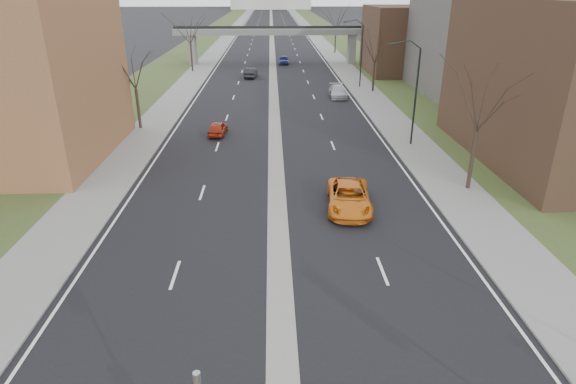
{
  "coord_description": "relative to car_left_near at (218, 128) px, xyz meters",
  "views": [
    {
      "loc": [
        -0.26,
        -7.75,
        12.72
      ],
      "look_at": [
        0.44,
        12.88,
        3.88
      ],
      "focal_mm": 30.0,
      "sensor_mm": 36.0,
      "label": 1
    }
  ],
  "objects": [
    {
      "name": "road_surface",
      "position": [
        5.3,
        114.23,
        -0.62
      ],
      "size": [
        20.0,
        600.0,
        0.01
      ],
      "primitive_type": "cube",
      "color": "black",
      "rests_on": "ground"
    },
    {
      "name": "median_strip",
      "position": [
        5.3,
        114.23,
        -0.63
      ],
      "size": [
        1.2,
        600.0,
        0.02
      ],
      "primitive_type": "cube",
      "color": "gray",
      "rests_on": "ground"
    },
    {
      "name": "sidewalk_right",
      "position": [
        17.3,
        114.23,
        -0.57
      ],
      "size": [
        4.0,
        600.0,
        0.12
      ],
      "primitive_type": "cube",
      "color": "gray",
      "rests_on": "ground"
    },
    {
      "name": "sidewalk_left",
      "position": [
        -6.7,
        114.23,
        -0.57
      ],
      "size": [
        4.0,
        600.0,
        0.12
      ],
      "primitive_type": "cube",
      "color": "gray",
      "rests_on": "ground"
    },
    {
      "name": "grass_verge_right",
      "position": [
        23.3,
        114.23,
        -0.58
      ],
      "size": [
        8.0,
        600.0,
        0.1
      ],
      "primitive_type": "cube",
      "color": "#2F411E",
      "rests_on": "ground"
    },
    {
      "name": "grass_verge_left",
      "position": [
        -12.7,
        114.23,
        -0.58
      ],
      "size": [
        8.0,
        600.0,
        0.1
      ],
      "primitive_type": "cube",
      "color": "#2F411E",
      "rests_on": "ground"
    },
    {
      "name": "commercial_block_mid",
      "position": [
        33.3,
        16.23,
        6.87
      ],
      "size": [
        18.0,
        22.0,
        15.0
      ],
      "primitive_type": "cube",
      "color": "#56544F",
      "rests_on": "ground"
    },
    {
      "name": "commercial_block_far",
      "position": [
        27.3,
        34.23,
        4.37
      ],
      "size": [
        14.0,
        14.0,
        10.0
      ],
      "primitive_type": "cube",
      "color": "#442F20",
      "rests_on": "ground"
    },
    {
      "name": "pedestrian_bridge",
      "position": [
        5.3,
        44.23,
        4.22
      ],
      "size": [
        34.0,
        3.0,
        6.45
      ],
      "color": "slate",
      "rests_on": "ground"
    },
    {
      "name": "streetlight_mid",
      "position": [
        16.29,
        -3.77,
        6.33
      ],
      "size": [
        2.61,
        0.2,
        8.7
      ],
      "color": "black",
      "rests_on": "sidewalk_right"
    },
    {
      "name": "streetlight_far",
      "position": [
        16.29,
        22.23,
        6.33
      ],
      "size": [
        2.61,
        0.2,
        8.7
      ],
      "color": "black",
      "rests_on": "sidewalk_right"
    },
    {
      "name": "tree_left_b",
      "position": [
        -7.7,
        2.23,
        5.6
      ],
      "size": [
        6.75,
        6.75,
        8.81
      ],
      "color": "#382B21",
      "rests_on": "sidewalk_left"
    },
    {
      "name": "tree_left_c",
      "position": [
        -7.7,
        36.23,
        6.42
      ],
      "size": [
        7.65,
        7.65,
        9.99
      ],
      "color": "#382B21",
      "rests_on": "sidewalk_left"
    },
    {
      "name": "tree_right_a",
      "position": [
        18.3,
        -13.77,
        6.01
      ],
      "size": [
        7.2,
        7.2,
        9.4
      ],
      "color": "#382B21",
      "rests_on": "sidewalk_right"
    },
    {
      "name": "tree_right_b",
      "position": [
        18.3,
        19.23,
        5.19
      ],
      "size": [
        6.3,
        6.3,
        8.22
      ],
      "color": "#382B21",
      "rests_on": "sidewalk_right"
    },
    {
      "name": "tree_right_c",
      "position": [
        18.3,
        59.23,
        6.42
      ],
      "size": [
        7.65,
        7.65,
        9.99
      ],
      "color": "#382B21",
      "rests_on": "sidewalk_right"
    },
    {
      "name": "car_left_near",
      "position": [
        0.0,
        0.0,
        0.0
      ],
      "size": [
        1.73,
        3.77,
        1.25
      ],
      "primitive_type": "imported",
      "rotation": [
        0.0,
        0.0,
        3.07
      ],
      "color": "#9F2712",
      "rests_on": "ground"
    },
    {
      "name": "car_left_far",
      "position": [
        1.95,
        30.5,
        0.1
      ],
      "size": [
        2.01,
        4.56,
        1.46
      ],
      "primitive_type": "imported",
      "rotation": [
        0.0,
        0.0,
        3.03
      ],
      "color": "black",
      "rests_on": "ground"
    },
    {
      "name": "car_right_near",
      "position": [
        9.72,
        -16.56,
        0.15
      ],
      "size": [
        3.1,
        5.82,
        1.56
      ],
      "primitive_type": "imported",
      "rotation": [
        0.0,
        0.0,
        -0.09
      ],
      "color": "orange",
      "rests_on": "ground"
    },
    {
      "name": "car_right_mid",
      "position": [
        13.28,
        16.02,
        0.09
      ],
      "size": [
        2.14,
        4.98,
        1.43
      ],
      "primitive_type": "imported",
      "rotation": [
        0.0,
        0.0,
        -0.03
      ],
      "color": "#B6B6BE",
      "rests_on": "ground"
    },
    {
      "name": "car_right_far",
      "position": [
        7.3,
        44.3,
        0.1
      ],
      "size": [
        1.82,
        4.28,
        1.44
      ],
      "primitive_type": "imported",
      "rotation": [
        0.0,
        0.0,
        -0.03
      ],
      "color": "navy",
      "rests_on": "ground"
    }
  ]
}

